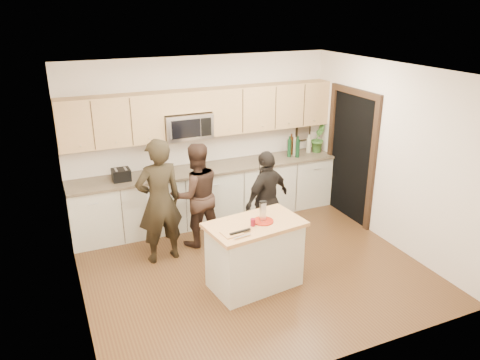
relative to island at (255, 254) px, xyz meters
name	(u,v)px	position (x,y,z in m)	size (l,w,h in m)	color
floor	(252,267)	(0.16, 0.41, -0.45)	(4.50, 4.50, 0.00)	#50351B
room_shell	(253,149)	(0.16, 0.41, 1.28)	(4.52, 4.02, 2.71)	beige
back_cabinetry	(209,194)	(0.16, 2.10, 0.02)	(4.50, 0.66, 0.94)	beige
upper_cabinetry	(206,111)	(0.19, 2.25, 1.39)	(4.50, 0.33, 0.75)	tan
microwave	(187,126)	(-0.15, 2.21, 1.20)	(0.76, 0.41, 0.40)	silver
doorway	(351,152)	(2.39, 1.31, 0.70)	(0.06, 1.25, 2.20)	black
framed_picture	(303,131)	(2.11, 2.39, 0.83)	(0.30, 0.03, 0.38)	black
dish_towel	(155,188)	(-0.79, 1.91, 0.35)	(0.34, 0.60, 0.48)	white
island	(255,254)	(0.00, 0.00, 0.00)	(1.28, 0.85, 0.90)	beige
red_plate	(263,221)	(0.11, -0.01, 0.45)	(0.26, 0.26, 0.02)	#9B1D0E
box_grater	(263,210)	(0.11, 0.01, 0.59)	(0.08, 0.06, 0.26)	silver
drink_glass	(253,222)	(-0.06, -0.06, 0.49)	(0.06, 0.06, 0.09)	maroon
cutting_board	(232,233)	(-0.38, -0.16, 0.45)	(0.22, 0.20, 0.02)	tan
tongs	(240,232)	(-0.29, -0.19, 0.47)	(0.28, 0.03, 0.02)	black
knife	(242,236)	(-0.31, -0.29, 0.46)	(0.22, 0.02, 0.01)	silver
toaster	(121,175)	(-1.26, 2.08, 0.57)	(0.27, 0.24, 0.18)	black
bottle_cluster	(297,145)	(1.82, 2.10, 0.66)	(0.52, 0.27, 0.37)	black
orchid	(318,138)	(2.26, 2.13, 0.74)	(0.28, 0.22, 0.50)	#3A692A
woman_left	(159,201)	(-0.92, 1.14, 0.45)	(0.66, 0.43, 1.80)	black
woman_center	(196,195)	(-0.31, 1.39, 0.34)	(0.78, 0.60, 1.60)	black
woman_right	(267,200)	(0.63, 0.91, 0.30)	(0.88, 0.37, 1.50)	black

